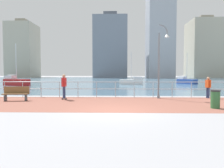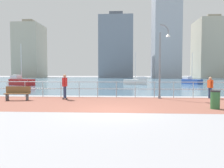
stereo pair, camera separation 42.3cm
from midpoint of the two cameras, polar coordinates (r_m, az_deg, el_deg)
The scene contains 16 objects.
ground at distance 49.88m, azimuth 1.21°, elevation 0.82°, with size 220.00×220.00×0.00m, color #9E9EA3.
brick_paving at distance 12.53m, azimuth -0.25°, elevation -5.21°, with size 28.00×6.24×0.01m, color #935647.
harbor_water at distance 60.55m, azimuth 1.30°, elevation 1.17°, with size 180.00×88.00×0.00m, color slate.
waterfront_railing at distance 15.56m, azimuth 0.14°, elevation -0.67°, with size 25.25×0.06×1.17m.
lamppost at distance 15.20m, azimuth 12.48°, elevation 7.03°, with size 0.81×0.36×5.22m.
skateboarder at distance 14.50m, azimuth -13.76°, elevation -0.13°, with size 0.41×0.56×1.71m.
bystander at distance 16.43m, azimuth 24.04°, elevation -0.43°, with size 0.32×0.55×1.53m.
trash_bin at distance 11.73m, azimuth 25.41°, elevation -3.75°, with size 0.46×0.46×0.93m.
park_bench at distance 15.01m, azimuth -25.42°, elevation -2.33°, with size 1.64×0.63×0.92m.
sailboat_gray at distance 34.09m, azimuth 5.11°, elevation 0.71°, with size 3.87×1.87×5.21m.
sailboat_ivory at distance 38.12m, azimuth 19.23°, elevation 0.80°, with size 2.72×3.92×5.32m.
sailboat_navy at distance 34.29m, azimuth -25.07°, elevation 0.62°, with size 4.56×3.22×6.21m.
tower_steel at distance 89.72m, azimuth 12.72°, elevation 14.10°, with size 10.07×12.71×40.45m.
tower_concrete at distance 106.82m, azimuth -23.17°, elevation 8.37°, with size 11.54×13.23×26.63m.
tower_glass at distance 105.98m, azimuth 23.71°, elevation 8.70°, with size 14.00×14.58×27.70m.
tower_slate at distance 91.94m, azimuth -0.59°, elevation 9.99°, with size 14.33×10.33×28.06m.
Camera 1 is at (0.21, -9.86, 1.76)m, focal length 33.56 mm.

